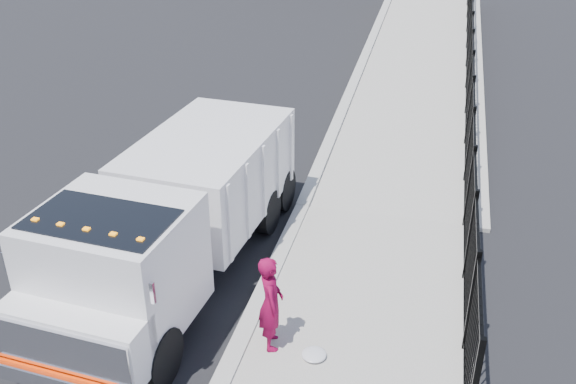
# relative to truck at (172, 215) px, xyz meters

# --- Properties ---
(ground) EXTENTS (120.00, 120.00, 0.00)m
(ground) POSITION_rel_truck_xyz_m (1.72, -0.84, -1.40)
(ground) COLOR black
(ground) RESTS_ON ground
(ramp) EXTENTS (3.95, 24.06, 3.19)m
(ramp) POSITION_rel_truck_xyz_m (3.84, 15.16, -1.40)
(ramp) COLOR #9E998E
(ramp) RESTS_ON ground
(iron_fence) EXTENTS (0.10, 28.00, 1.80)m
(iron_fence) POSITION_rel_truck_xyz_m (5.27, 11.16, -0.50)
(iron_fence) COLOR black
(iron_fence) RESTS_ON ground
(truck) EXTENTS (2.90, 7.42, 2.49)m
(truck) POSITION_rel_truck_xyz_m (0.00, 0.00, 0.00)
(truck) COLOR black
(truck) RESTS_ON ground
(worker) EXTENTS (0.57, 0.70, 1.65)m
(worker) POSITION_rel_truck_xyz_m (2.23, -1.49, -0.46)
(worker) COLOR maroon
(worker) RESTS_ON sidewalk
(debris) EXTENTS (0.40, 0.40, 0.10)m
(debris) POSITION_rel_truck_xyz_m (2.96, -1.63, -1.23)
(debris) COLOR silver
(debris) RESTS_ON sidewalk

